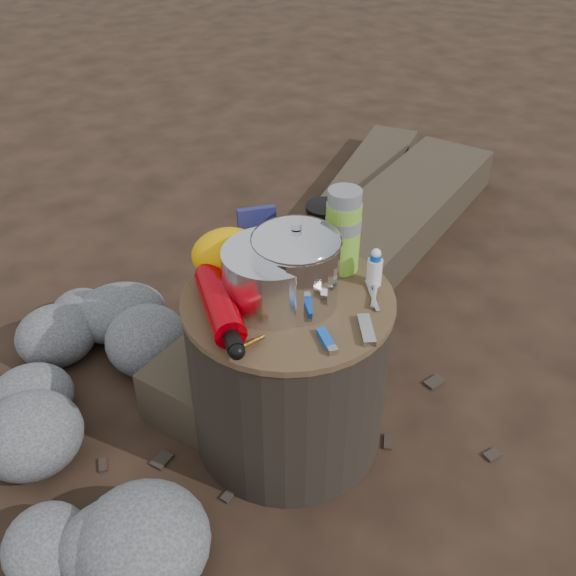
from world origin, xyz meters
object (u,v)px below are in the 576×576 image
object	(u,v)px
travel_mug	(324,230)
fuel_bottle	(220,305)
log_main	(358,255)
stump	(288,370)
camping_pot	(296,265)
thermos	(343,231)

from	to	relation	value
travel_mug	fuel_bottle	bearing A→B (deg)	-153.16
log_main	travel_mug	xyz separation A→B (m)	(-0.35, -0.47, 0.44)
log_main	travel_mug	distance (m)	0.73
log_main	fuel_bottle	xyz separation A→B (m)	(-0.67, -0.63, 0.41)
fuel_bottle	log_main	bearing A→B (deg)	47.16
stump	log_main	xyz separation A→B (m)	(0.50, 0.62, -0.15)
log_main	camping_pot	world-z (taller)	camping_pot
fuel_bottle	travel_mug	world-z (taller)	travel_mug
stump	thermos	world-z (taller)	thermos
stump	thermos	distance (m)	0.38
log_main	travel_mug	bearing A→B (deg)	-72.47
log_main	thermos	xyz separation A→B (m)	(-0.34, -0.55, 0.48)
fuel_bottle	thermos	distance (m)	0.35
camping_pot	log_main	bearing A→B (deg)	52.24
stump	log_main	size ratio (longest dim) A/B	0.26
camping_pot	fuel_bottle	xyz separation A→B (m)	(-0.18, 0.00, -0.06)
camping_pot	travel_mug	size ratio (longest dim) A/B	1.45
stump	travel_mug	size ratio (longest dim) A/B	3.67
fuel_bottle	camping_pot	bearing A→B (deg)	3.03
camping_pot	thermos	distance (m)	0.18
stump	thermos	size ratio (longest dim) A/B	2.36
fuel_bottle	thermos	size ratio (longest dim) A/B	1.40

